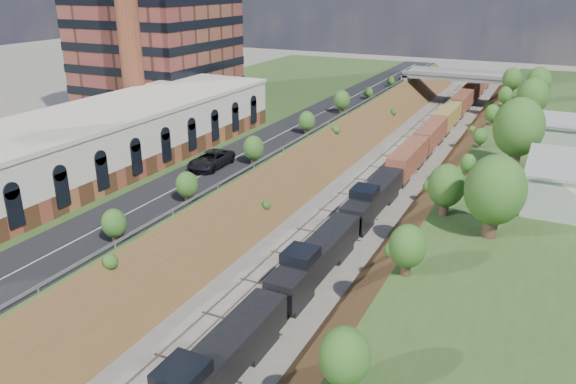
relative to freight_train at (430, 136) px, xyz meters
The scene contains 15 objects.
platform_left 41.91m from the freight_train, 148.14° to the right, with size 44.00×180.00×5.00m, color #344E20.
embankment_left 26.08m from the freight_train, 121.58° to the right, with size 7.07×180.00×7.07m, color brown.
embankment_right 23.79m from the freight_train, 69.21° to the right, with size 7.07×180.00×7.07m, color brown.
rail_left_track 22.85m from the freight_train, 103.23° to the right, with size 1.58×180.00×0.18m, color gray.
rail_right_track 22.25m from the freight_train, 90.00° to the right, with size 1.58×180.00×0.18m, color gray.
road 28.71m from the freight_train, 129.29° to the right, with size 8.00×180.00×0.10m, color black.
guardrail 26.53m from the freight_train, 122.10° to the right, with size 0.10×171.00×0.70m.
commercial_building 54.04m from the freight_train, 124.74° to the right, with size 14.30×62.30×7.00m.
overpass 40.04m from the freight_train, 93.73° to the left, with size 24.50×8.30×7.40m.
white_building_near 36.95m from the freight_train, 55.25° to the right, with size 9.00×12.00×4.00m, color silver.
white_building_far 22.39m from the freight_train, 21.71° to the right, with size 8.00×10.00×3.60m, color silver.
tree_right_large 45.06m from the freight_train, 71.13° to the right, with size 5.25×5.25×7.61m.
tree_left_crest 63.94m from the freight_train, 103.05° to the right, with size 2.45×2.45×3.55m.
freight_train is the anchor object (origin of this frame).
suv 41.16m from the freight_train, 117.14° to the right, with size 3.27×7.09×1.97m, color black.
Camera 1 is at (20.65, -8.76, 26.49)m, focal length 35.00 mm.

